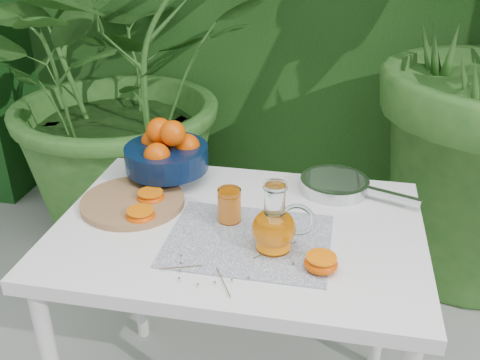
% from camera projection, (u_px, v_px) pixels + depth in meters
% --- Properties ---
extents(potted_plant_left, '(2.33, 2.33, 1.66)m').
position_uv_depth(potted_plant_left, '(122.00, 72.00, 2.53)').
color(potted_plant_left, '#2B5F20').
rests_on(potted_plant_left, ground).
extents(white_table, '(1.00, 0.70, 0.75)m').
position_uv_depth(white_table, '(239.00, 250.00, 1.50)').
color(white_table, white).
rests_on(white_table, ground).
extents(placemat, '(0.42, 0.33, 0.00)m').
position_uv_depth(placemat, '(249.00, 240.00, 1.40)').
color(placemat, '#0C1C47').
rests_on(placemat, white_table).
extents(cutting_board, '(0.33, 0.33, 0.02)m').
position_uv_depth(cutting_board, '(133.00, 202.00, 1.56)').
color(cutting_board, olive).
rests_on(cutting_board, white_table).
extents(fruit_bowl, '(0.29, 0.29, 0.21)m').
position_uv_depth(fruit_bowl, '(167.00, 152.00, 1.67)').
color(fruit_bowl, black).
rests_on(fruit_bowl, white_table).
extents(juice_pitcher, '(0.16, 0.12, 0.18)m').
position_uv_depth(juice_pitcher, '(275.00, 227.00, 1.34)').
color(juice_pitcher, white).
rests_on(juice_pitcher, white_table).
extents(juice_tumbler, '(0.08, 0.08, 0.10)m').
position_uv_depth(juice_tumbler, '(229.00, 206.00, 1.46)').
color(juice_tumbler, white).
rests_on(juice_tumbler, white_table).
extents(saute_pan, '(0.39, 0.27, 0.04)m').
position_uv_depth(saute_pan, '(335.00, 184.00, 1.64)').
color(saute_pan, '#BCBDC1').
rests_on(saute_pan, white_table).
extents(orange_halves, '(0.60, 0.32, 0.04)m').
position_uv_depth(orange_halves, '(198.00, 223.00, 1.44)').
color(orange_halves, '#E05502').
rests_on(orange_halves, white_table).
extents(thyme_sprigs, '(0.32, 0.26, 0.01)m').
position_uv_depth(thyme_sprigs, '(229.00, 265.00, 1.29)').
color(thyme_sprigs, brown).
rests_on(thyme_sprigs, white_table).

